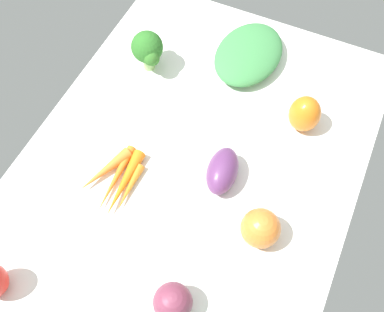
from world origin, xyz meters
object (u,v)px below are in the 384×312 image
Objects in this scene: eggplant at (222,171)px; broccoli_head at (148,49)px; red_onion_near_basket at (173,302)px; leafy_greens_clump at (249,54)px; carrot_bunch at (117,179)px; bell_pepper_orange at (305,114)px; heirloom_tomato_orange at (260,228)px.

broccoli_head reaches higher than eggplant.
red_onion_near_basket is 63.10cm from broccoli_head.
eggplant is 30.91cm from red_onion_near_basket.
broccoli_head reaches higher than red_onion_near_basket.
leafy_greens_clump is at bearing 119.42° from broccoli_head.
eggplant is at bearing -175.24° from red_onion_near_basket.
carrot_bunch is (-19.82, -23.89, -2.50)cm from red_onion_near_basket.
red_onion_near_basket is at bearing 31.45° from broccoli_head.
eggplant is 1.21× the size of bell_pepper_orange.
eggplant reaches higher than leafy_greens_clump.
bell_pepper_orange reaches higher than leafy_greens_clump.
eggplant is at bearing 52.86° from broccoli_head.
eggplant is at bearing 11.76° from leafy_greens_clump.
bell_pepper_orange is 1.16× the size of heirloom_tomato_orange.
bell_pepper_orange reaches higher than heirloom_tomato_orange.
red_onion_near_basket reaches higher than leafy_greens_clump.
broccoli_head is (-22.96, -30.31, 3.62)cm from eggplant.
leafy_greens_clump is 1.31× the size of carrot_bunch.
bell_pepper_orange is at bearing 134.37° from carrot_bunch.
leafy_greens_clump is 26.57cm from broccoli_head.
heirloom_tomato_orange is at bearing 92.16° from carrot_bunch.
broccoli_head is (-1.31, -42.35, 2.16)cm from bell_pepper_orange.
eggplant is 1.54× the size of red_onion_near_basket.
bell_pepper_orange is (14.19, 19.50, 2.07)cm from leafy_greens_clump.
red_onion_near_basket is 23.36cm from heirloom_tomato_orange.
carrot_bunch is at bearing -87.84° from heirloom_tomato_orange.
heirloom_tomato_orange reaches higher than eggplant.
broccoli_head is at bearing 45.16° from eggplant.
broccoli_head reaches higher than bell_pepper_orange.
eggplant is 24.07cm from carrot_bunch.
bell_pepper_orange is 53.31cm from red_onion_near_basket.
carrot_bunch is at bearing -129.69° from red_onion_near_basket.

